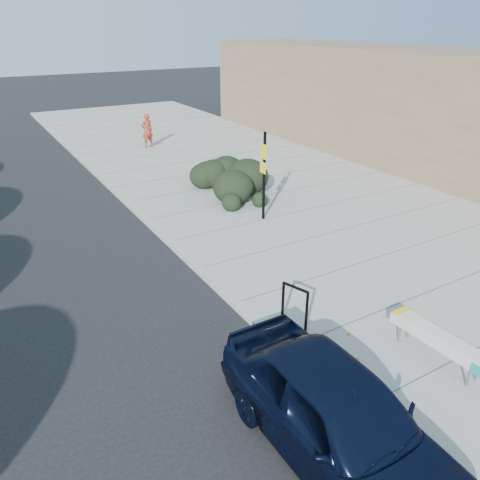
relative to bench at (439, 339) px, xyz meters
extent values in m
plane|color=black|center=(-2.30, 3.79, -0.64)|extent=(120.00, 120.00, 0.00)
cube|color=gray|center=(3.30, 8.79, -0.57)|extent=(11.20, 50.00, 0.15)
cube|color=#9E9E99|center=(-2.30, 8.79, -0.56)|extent=(0.22, 50.00, 0.17)
cylinder|color=gray|center=(-0.11, -0.79, -0.30)|extent=(0.05, 0.05, 0.39)
cylinder|color=gray|center=(0.17, -0.78, -0.30)|extent=(0.05, 0.05, 0.39)
cylinder|color=gray|center=(-0.16, 0.78, -0.30)|extent=(0.05, 0.05, 0.39)
cylinder|color=gray|center=(0.11, 0.79, -0.30)|extent=(0.05, 0.05, 0.39)
cylinder|color=gray|center=(-0.14, -0.01, -0.13)|extent=(0.09, 1.57, 0.04)
cylinder|color=gray|center=(0.14, 0.00, -0.13)|extent=(0.09, 1.57, 0.04)
cube|color=#B2B2B2|center=(0.00, 0.00, 0.01)|extent=(0.48, 2.08, 0.22)
cube|color=yellow|center=(-0.02, 0.81, 0.12)|extent=(0.44, 0.43, 0.02)
cube|color=teal|center=(-0.16, -0.94, 0.01)|extent=(0.06, 0.24, 0.19)
cylinder|color=black|center=(-1.60, 2.07, -0.02)|extent=(0.06, 0.06, 0.96)
cylinder|color=black|center=(-1.80, 2.66, -0.02)|extent=(0.06, 0.06, 0.96)
cylinder|color=black|center=(-1.70, 2.37, 0.46)|extent=(0.26, 0.60, 0.06)
cube|color=black|center=(1.11, 7.87, 0.98)|extent=(0.07, 0.07, 2.95)
cube|color=yellow|center=(1.06, 7.87, 1.83)|extent=(0.02, 0.34, 0.48)
cube|color=yellow|center=(1.06, 7.87, 1.30)|extent=(0.02, 0.32, 0.36)
ellipsoid|color=black|center=(1.47, 10.79, 0.23)|extent=(3.01, 4.29, 1.46)
imported|color=black|center=(-3.10, -0.62, 0.15)|extent=(1.89, 4.69, 1.60)
imported|color=maroon|center=(1.36, 19.42, 0.39)|extent=(0.70, 0.52, 1.76)
camera|label=1|loc=(-7.07, -4.38, 5.56)|focal=35.00mm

